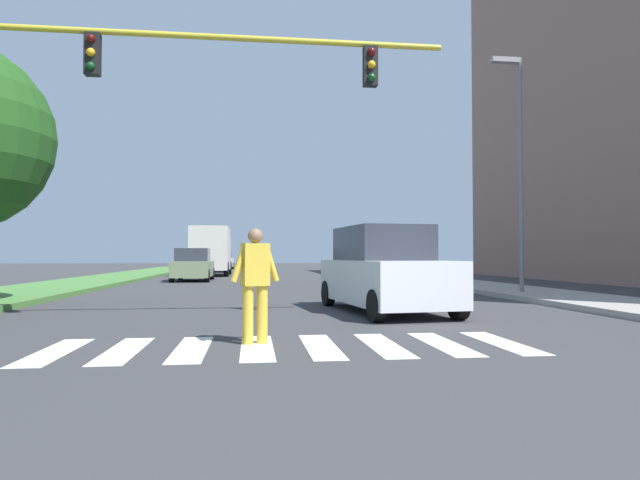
{
  "coord_description": "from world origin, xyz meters",
  "views": [
    {
      "loc": [
        -0.53,
        1.03,
        1.29
      ],
      "look_at": [
        2.08,
        22.04,
        1.9
      ],
      "focal_mm": 30.82,
      "sensor_mm": 36.0,
      "label": 1
    }
  ],
  "objects_px": {
    "sedan_far_horizon": "(223,261)",
    "truck_box_delivery": "(211,250)",
    "traffic_light_gantry": "(93,91)",
    "sedan_distant": "(217,262)",
    "street_lamp_right": "(518,152)",
    "suv_crossing": "(384,271)",
    "sedan_midblock": "(193,266)",
    "pedestrian_performer": "(255,280)"
  },
  "relations": [
    {
      "from": "traffic_light_gantry",
      "to": "sedan_distant",
      "type": "relative_size",
      "value": 2.23
    },
    {
      "from": "suv_crossing",
      "to": "sedan_midblock",
      "type": "bearing_deg",
      "value": 110.31
    },
    {
      "from": "sedan_distant",
      "to": "sedan_far_horizon",
      "type": "distance_m",
      "value": 8.83
    },
    {
      "from": "traffic_light_gantry",
      "to": "pedestrian_performer",
      "type": "height_order",
      "value": "traffic_light_gantry"
    },
    {
      "from": "street_lamp_right",
      "to": "sedan_midblock",
      "type": "height_order",
      "value": "street_lamp_right"
    },
    {
      "from": "traffic_light_gantry",
      "to": "sedan_distant",
      "type": "height_order",
      "value": "traffic_light_gantry"
    },
    {
      "from": "traffic_light_gantry",
      "to": "suv_crossing",
      "type": "xyz_separation_m",
      "value": [
        6.02,
        1.69,
        -3.47
      ]
    },
    {
      "from": "street_lamp_right",
      "to": "pedestrian_performer",
      "type": "distance_m",
      "value": 12.42
    },
    {
      "from": "traffic_light_gantry",
      "to": "truck_box_delivery",
      "type": "bearing_deg",
      "value": 89.17
    },
    {
      "from": "sedan_far_horizon",
      "to": "street_lamp_right",
      "type": "bearing_deg",
      "value": -73.01
    },
    {
      "from": "traffic_light_gantry",
      "to": "street_lamp_right",
      "type": "bearing_deg",
      "value": 26.93
    },
    {
      "from": "sedan_far_horizon",
      "to": "suv_crossing",
      "type": "bearing_deg",
      "value": -81.91
    },
    {
      "from": "pedestrian_performer",
      "to": "suv_crossing",
      "type": "height_order",
      "value": "suv_crossing"
    },
    {
      "from": "traffic_light_gantry",
      "to": "sedan_far_horizon",
      "type": "bearing_deg",
      "value": 89.67
    },
    {
      "from": "suv_crossing",
      "to": "truck_box_delivery",
      "type": "height_order",
      "value": "truck_box_delivery"
    },
    {
      "from": "pedestrian_performer",
      "to": "truck_box_delivery",
      "type": "relative_size",
      "value": 0.27
    },
    {
      "from": "pedestrian_performer",
      "to": "sedan_midblock",
      "type": "xyz_separation_m",
      "value": [
        -3.04,
        20.6,
        -0.16
      ]
    },
    {
      "from": "sedan_distant",
      "to": "suv_crossing",
      "type": "bearing_deg",
      "value": -79.62
    },
    {
      "from": "traffic_light_gantry",
      "to": "sedan_far_horizon",
      "type": "relative_size",
      "value": 2.42
    },
    {
      "from": "sedan_midblock",
      "to": "sedan_distant",
      "type": "xyz_separation_m",
      "value": [
        0.2,
        15.51,
        0.01
      ]
    },
    {
      "from": "street_lamp_right",
      "to": "pedestrian_performer",
      "type": "relative_size",
      "value": 4.44
    },
    {
      "from": "sedan_midblock",
      "to": "sedan_distant",
      "type": "bearing_deg",
      "value": 89.25
    },
    {
      "from": "traffic_light_gantry",
      "to": "sedan_midblock",
      "type": "height_order",
      "value": "traffic_light_gantry"
    },
    {
      "from": "sedan_far_horizon",
      "to": "truck_box_delivery",
      "type": "bearing_deg",
      "value": -89.58
    },
    {
      "from": "sedan_far_horizon",
      "to": "truck_box_delivery",
      "type": "distance_m",
      "value": 16.9
    },
    {
      "from": "sedan_midblock",
      "to": "truck_box_delivery",
      "type": "xyz_separation_m",
      "value": [
        0.37,
        7.47,
        0.86
      ]
    },
    {
      "from": "pedestrian_performer",
      "to": "suv_crossing",
      "type": "xyz_separation_m",
      "value": [
        2.99,
        4.31,
        -0.0
      ]
    },
    {
      "from": "traffic_light_gantry",
      "to": "pedestrian_performer",
      "type": "xyz_separation_m",
      "value": [
        3.03,
        -2.62,
        -3.46
      ]
    },
    {
      "from": "sedan_midblock",
      "to": "sedan_far_horizon",
      "type": "relative_size",
      "value": 1.03
    },
    {
      "from": "traffic_light_gantry",
      "to": "sedan_distant",
      "type": "distance_m",
      "value": 33.69
    },
    {
      "from": "pedestrian_performer",
      "to": "sedan_midblock",
      "type": "height_order",
      "value": "pedestrian_performer"
    },
    {
      "from": "street_lamp_right",
      "to": "sedan_far_horizon",
      "type": "xyz_separation_m",
      "value": [
        -11.16,
        36.53,
        -3.79
      ]
    },
    {
      "from": "sedan_far_horizon",
      "to": "truck_box_delivery",
      "type": "xyz_separation_m",
      "value": [
        0.12,
        -16.88,
        0.83
      ]
    },
    {
      "from": "suv_crossing",
      "to": "sedan_distant",
      "type": "height_order",
      "value": "suv_crossing"
    },
    {
      "from": "traffic_light_gantry",
      "to": "suv_crossing",
      "type": "bearing_deg",
      "value": 15.7
    },
    {
      "from": "street_lamp_right",
      "to": "suv_crossing",
      "type": "distance_m",
      "value": 7.7
    },
    {
      "from": "traffic_light_gantry",
      "to": "truck_box_delivery",
      "type": "height_order",
      "value": "traffic_light_gantry"
    },
    {
      "from": "traffic_light_gantry",
      "to": "sedan_distant",
      "type": "bearing_deg",
      "value": 89.67
    },
    {
      "from": "truck_box_delivery",
      "to": "pedestrian_performer",
      "type": "bearing_deg",
      "value": -84.57
    },
    {
      "from": "pedestrian_performer",
      "to": "sedan_distant",
      "type": "xyz_separation_m",
      "value": [
        -2.84,
        36.11,
        -0.15
      ]
    },
    {
      "from": "street_lamp_right",
      "to": "truck_box_delivery",
      "type": "height_order",
      "value": "street_lamp_right"
    },
    {
      "from": "suv_crossing",
      "to": "sedan_distant",
      "type": "relative_size",
      "value": 1.09
    }
  ]
}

